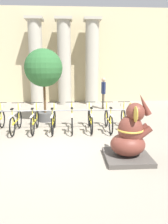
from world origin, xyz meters
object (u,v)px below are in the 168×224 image
Objects in this scene: bicycle_3 at (35,120)px; bicycle_5 at (72,120)px; potted_tree at (44,70)px; bicycle_4 at (54,120)px; bicycle_6 at (90,119)px; bicycle_8 at (126,119)px; person_pedestrian at (103,90)px; elephant_statue at (130,137)px; bicycle_7 at (108,119)px; bicycle_2 at (16,121)px.

bicycle_3 is 1.38m from bicycle_5.
bicycle_4 is at bearing -72.27° from potted_tree.
bicycle_8 is at bearing -1.40° from bicycle_6.
potted_tree is at bearing 107.73° from bicycle_4.
person_pedestrian reaches higher than bicycle_5.
person_pedestrian reaches higher than bicycle_6.
elephant_statue is 1.00× the size of person_pedestrian.
potted_tree reaches higher than bicycle_7.
bicycle_4 is 1.00× the size of bicycle_5.
bicycle_7 is (2.75, -0.02, 0.00)m from bicycle_3.
person_pedestrian is (3.84, 4.09, 0.65)m from bicycle_2.
bicycle_6 is 1.00× the size of bicycle_7.
potted_tree is (-1.86, 1.48, 1.82)m from bicycle_6.
bicycle_8 is (0.69, -0.01, 0.00)m from bicycle_7.
person_pedestrian is 0.57× the size of potted_tree.
bicycle_4 is 0.99× the size of elephant_statue.
person_pedestrian is (0.30, 6.74, 0.46)m from elephant_statue.
bicycle_2 is at bearing -179.97° from bicycle_8.
bicycle_8 is (3.44, -0.03, 0.00)m from bicycle_3.
bicycle_7 is 1.00× the size of bicycle_8.
bicycle_3 is 5.18m from person_pedestrian.
bicycle_5 is at bearing -113.71° from person_pedestrian.
elephant_statue is (0.10, -2.67, 0.19)m from bicycle_7.
person_pedestrian is (0.40, 4.08, 0.65)m from bicycle_7.
person_pedestrian reaches higher than bicycle_7.
bicycle_5 is 2.06m from bicycle_8.
potted_tree is (-2.95, -2.57, 1.17)m from person_pedestrian.
bicycle_3 is 0.69m from bicycle_4.
bicycle_3 is 0.56× the size of potted_tree.
bicycle_2 is 4.12m from bicycle_8.
bicycle_6 is at bearing -105.03° from person_pedestrian.
bicycle_3 is 1.00× the size of bicycle_6.
bicycle_6 is at bearing 106.39° from elephant_statue.
bicycle_7 is at bearing 92.24° from elephant_statue.
elephant_statue is at bearing -92.52° from person_pedestrian.
bicycle_4 is at bearing -178.71° from bicycle_6.
bicycle_2 is 1.00× the size of bicycle_3.
bicycle_4 and bicycle_5 have the same top height.
bicycle_3 is 3.44m from bicycle_8.
elephant_statue is (-0.58, -2.66, 0.19)m from bicycle_8.
bicycle_3 is (0.69, 0.03, 0.00)m from bicycle_2.
person_pedestrian is (-0.29, 4.09, 0.65)m from bicycle_8.
bicycle_7 and bicycle_8 have the same top height.
bicycle_3 is 3.92m from elephant_statue.
bicycle_2 is 0.99× the size of person_pedestrian.
bicycle_8 is at bearing -0.06° from bicycle_4.
bicycle_5 is at bearing 118.71° from elephant_statue.
bicycle_2 is 2.53m from potted_tree.
elephant_statue is 0.57× the size of potted_tree.
bicycle_4 and bicycle_6 have the same top height.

